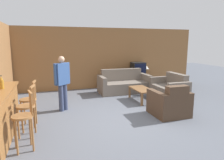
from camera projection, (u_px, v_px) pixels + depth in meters
The scene contains 14 objects.
ground_plane at pixel (127, 117), 5.35m from camera, with size 24.00×24.00×0.00m, color #565B66.
wall_back at pixel (95, 58), 8.59m from camera, with size 9.40×0.08×2.60m.
bar_chair_near at pixel (24, 120), 3.61m from camera, with size 0.45×0.45×1.09m.
bar_chair_mid at pixel (27, 110), 4.17m from camera, with size 0.44×0.44×1.09m.
bar_chair_far at pixel (29, 103), 4.66m from camera, with size 0.42×0.42×1.09m.
couch_far at pixel (124, 84), 8.04m from camera, with size 2.02×0.94×0.91m.
armchair_near at pixel (170, 104), 5.43m from camera, with size 0.90×0.90×0.88m.
loveseat_right at pixel (170, 89), 7.23m from camera, with size 0.87×1.39×0.87m.
coffee_table at pixel (142, 90), 6.78m from camera, with size 0.56×1.08×0.43m.
tv_unit at pixel (138, 81), 9.04m from camera, with size 1.07×0.44×0.56m.
tv at pixel (138, 68), 8.93m from camera, with size 0.59×0.45×0.55m.
bottle at pixel (2, 83), 4.16m from camera, with size 0.08×0.08×0.29m.
table_lamp at pixel (146, 67), 9.04m from camera, with size 0.29×0.29×0.43m.
person_by_window at pixel (62, 80), 5.72m from camera, with size 0.47×0.42×1.59m.
Camera 1 is at (-1.93, -4.72, 1.95)m, focal length 32.00 mm.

